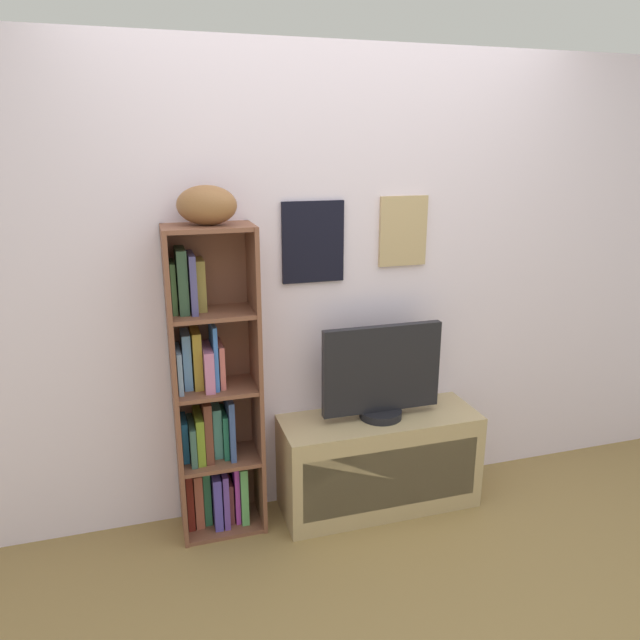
# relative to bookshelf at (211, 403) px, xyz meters

# --- Properties ---
(back_wall) EXTENTS (4.80, 0.08, 2.32)m
(back_wall) POSITION_rel_bookshelf_xyz_m (0.63, 0.13, 0.49)
(back_wall) COLOR silver
(back_wall) RESTS_ON ground
(bookshelf) EXTENTS (0.40, 0.26, 1.53)m
(bookshelf) POSITION_rel_bookshelf_xyz_m (0.00, 0.00, 0.00)
(bookshelf) COLOR brown
(bookshelf) RESTS_ON ground
(football) EXTENTS (0.31, 0.25, 0.17)m
(football) POSITION_rel_bookshelf_xyz_m (0.03, -0.03, 0.94)
(football) COLOR brown
(football) RESTS_ON bookshelf
(tv_stand) EXTENTS (1.04, 0.37, 0.51)m
(tv_stand) POSITION_rel_bookshelf_xyz_m (0.85, -0.08, -0.41)
(tv_stand) COLOR tan
(tv_stand) RESTS_ON ground
(television) EXTENTS (0.62, 0.22, 0.49)m
(television) POSITION_rel_bookshelf_xyz_m (0.85, -0.08, 0.08)
(television) COLOR black
(television) RESTS_ON tv_stand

